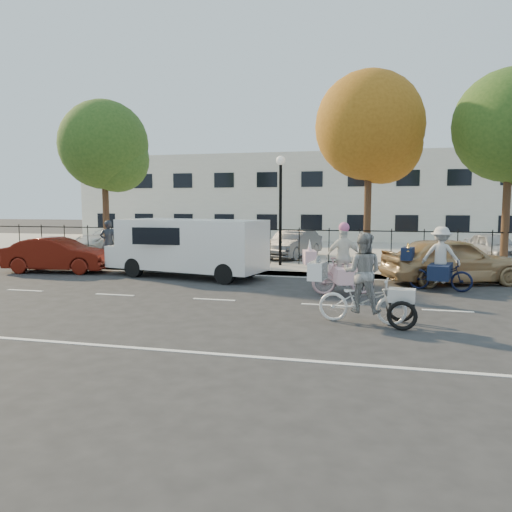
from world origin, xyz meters
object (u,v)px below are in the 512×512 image
(red_sedan, at_px, (58,255))
(lot_car_c, at_px, (293,244))
(zebra_trike, at_px, (363,288))
(lot_car_b, at_px, (111,239))
(gold_sedan, at_px, (452,260))
(lot_car_d, at_px, (493,247))
(bull_bike, at_px, (440,265))
(lamppost, at_px, (281,191))
(unicorn_bike, at_px, (342,268))
(pedestrian, at_px, (108,242))
(white_van, at_px, (188,245))

(red_sedan, distance_m, lot_car_c, 9.99)
(zebra_trike, distance_m, lot_car_b, 18.88)
(red_sedan, distance_m, gold_sedan, 14.22)
(lot_car_d, bearing_deg, bull_bike, -126.73)
(bull_bike, bearing_deg, lamppost, 68.64)
(unicorn_bike, bearing_deg, lot_car_c, 2.80)
(unicorn_bike, bearing_deg, lot_car_b, 36.97)
(unicorn_bike, relative_size, lot_car_b, 0.50)
(red_sedan, distance_m, lot_car_b, 7.79)
(unicorn_bike, distance_m, pedestrian, 10.36)
(red_sedan, xyz_separation_m, pedestrian, (1.21, 1.60, 0.39))
(white_van, relative_size, pedestrian, 3.38)
(pedestrian, relative_size, lot_car_c, 0.47)
(white_van, bearing_deg, lot_car_c, 76.58)
(lot_car_d, bearing_deg, white_van, -164.93)
(unicorn_bike, height_order, white_van, unicorn_bike)
(unicorn_bike, height_order, pedestrian, unicorn_bike)
(lot_car_d, bearing_deg, lamppost, -172.88)
(red_sedan, bearing_deg, lot_car_c, -61.53)
(unicorn_bike, height_order, red_sedan, unicorn_bike)
(zebra_trike, relative_size, lot_car_c, 0.60)
(bull_bike, height_order, white_van, white_van)
(zebra_trike, distance_m, red_sedan, 12.81)
(lamppost, height_order, red_sedan, lamppost)
(white_van, bearing_deg, pedestrian, 170.41)
(bull_bike, xyz_separation_m, gold_sedan, (0.55, 1.47, 0.00))
(bull_bike, bearing_deg, lot_car_d, -9.93)
(zebra_trike, xyz_separation_m, gold_sedan, (2.66, 6.25, 0.00))
(white_van, bearing_deg, lot_car_b, 146.41)
(lot_car_b, height_order, lot_car_d, lot_car_d)
(bull_bike, bearing_deg, unicorn_bike, 129.31)
(zebra_trike, bearing_deg, white_van, 54.63)
(unicorn_bike, relative_size, red_sedan, 0.53)
(zebra_trike, bearing_deg, red_sedan, 70.56)
(lamppost, xyz_separation_m, gold_sedan, (6.17, -2.30, -2.34))
(lot_car_b, bearing_deg, red_sedan, -61.98)
(unicorn_bike, xyz_separation_m, lot_car_b, (-12.96, 9.68, -0.03))
(bull_bike, bearing_deg, red_sedan, 99.29)
(white_van, xyz_separation_m, pedestrian, (-4.08, 1.60, -0.08))
(lamppost, height_order, unicorn_bike, lamppost)
(lot_car_b, height_order, lot_car_c, lot_car_c)
(zebra_trike, distance_m, bull_bike, 5.22)
(lamppost, bearing_deg, bull_bike, -33.89)
(zebra_trike, height_order, lot_car_b, zebra_trike)
(white_van, xyz_separation_m, red_sedan, (-5.29, -0.00, -0.47))
(lamppost, height_order, bull_bike, lamppost)
(zebra_trike, distance_m, unicorn_bike, 3.44)
(pedestrian, xyz_separation_m, lot_car_d, (15.38, 4.75, -0.28))
(lamppost, relative_size, red_sedan, 1.07)
(zebra_trike, bearing_deg, lamppost, 28.55)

